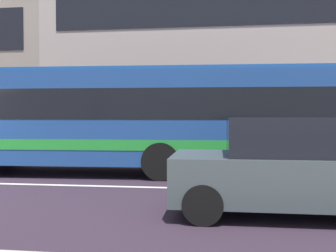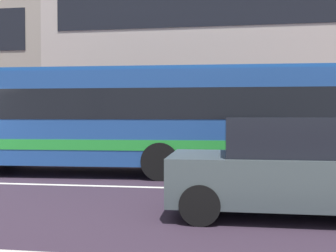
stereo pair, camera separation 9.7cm
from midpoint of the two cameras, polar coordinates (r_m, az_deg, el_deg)
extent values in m
cube|color=#B8AAA0|center=(23.82, 12.93, 11.77)|extent=(21.45, 11.93, 11.91)
cube|color=#20498E|center=(11.26, -4.27, 1.18)|extent=(11.48, 3.00, 2.56)
cube|color=black|center=(11.26, -4.28, 3.14)|extent=(10.80, 3.00, 0.82)
cube|color=green|center=(11.28, -4.26, -2.39)|extent=(11.25, 3.02, 0.28)
cube|color=#1D4D8B|center=(11.33, -4.29, 7.97)|extent=(11.01, 2.57, 0.12)
cylinder|color=black|center=(13.98, -22.80, -3.50)|extent=(1.01, 0.32, 1.00)
cylinder|color=black|center=(10.05, -1.40, -5.30)|extent=(1.01, 0.32, 1.00)
cylinder|color=black|center=(12.40, -0.14, -4.01)|extent=(1.01, 0.32, 1.00)
cylinder|color=black|center=(10.38, 21.13, -5.18)|extent=(1.01, 0.32, 1.00)
cylinder|color=black|center=(12.67, 18.18, -3.97)|extent=(1.01, 0.32, 1.00)
cube|color=#434F52|center=(6.92, 18.52, -7.37)|extent=(4.30, 1.81, 0.78)
cube|color=black|center=(6.82, 17.15, -1.47)|extent=(2.06, 1.59, 0.64)
cylinder|color=black|center=(7.66, 5.34, -8.80)|extent=(0.64, 0.22, 0.64)
cylinder|color=black|center=(6.05, 4.73, -11.57)|extent=(0.64, 0.22, 0.64)
camera|label=1|loc=(0.05, -90.25, -0.01)|focal=40.91mm
camera|label=2|loc=(0.05, 89.75, 0.01)|focal=40.91mm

